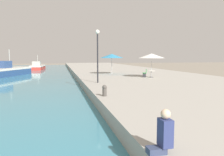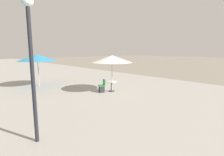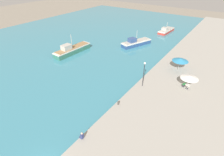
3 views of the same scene
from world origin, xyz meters
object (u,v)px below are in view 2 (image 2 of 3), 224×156
object	(u,v)px
cafe_table	(111,84)
cafe_chair_left	(102,88)
cafe_umbrella_white	(37,58)
lamppost	(30,46)
cafe_umbrella_pink	(112,59)

from	to	relation	value
cafe_table	cafe_chair_left	size ratio (longest dim) A/B	0.88
cafe_umbrella_white	lamppost	world-z (taller)	lamppost
cafe_umbrella_pink	cafe_umbrella_white	bearing A→B (deg)	119.40
lamppost	cafe_chair_left	bearing A→B (deg)	32.87
cafe_umbrella_white	cafe_umbrella_pink	bearing A→B (deg)	-60.60
cafe_umbrella_white	cafe_table	xyz separation A→B (m)	(3.17, -5.44, -1.82)
cafe_umbrella_pink	cafe_chair_left	distance (m)	2.15
cafe_umbrella_white	cafe_table	world-z (taller)	cafe_umbrella_white
cafe_umbrella_pink	lamppost	size ratio (longest dim) A/B	0.62
cafe_chair_left	cafe_table	bearing A→B (deg)	-90.00
lamppost	cafe_umbrella_pink	bearing A→B (deg)	27.79
cafe_umbrella_pink	cafe_chair_left	world-z (taller)	cafe_umbrella_pink
cafe_umbrella_pink	cafe_umbrella_white	world-z (taller)	cafe_umbrella_white
cafe_chair_left	lamppost	size ratio (longest dim) A/B	0.20
cafe_chair_left	lamppost	distance (m)	7.52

